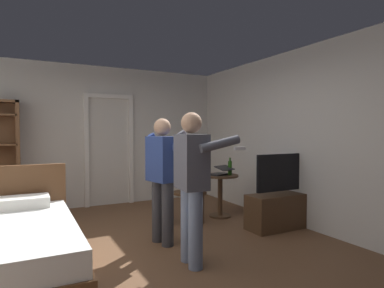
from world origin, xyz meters
The scene contains 13 objects.
ground_plane centered at (0.00, 0.00, 0.00)m, with size 6.12×6.12×0.00m, color brown.
wall_back centered at (0.00, 2.84, 1.33)m, with size 5.15×0.12×2.65m, color beige.
wall_right centered at (2.51, 0.00, 1.33)m, with size 0.12×5.80×2.65m, color beige.
doorway_frame centered at (0.27, 2.76, 1.22)m, with size 0.93×0.08×2.13m.
tv_flatscreen centered at (2.15, 0.08, 0.32)m, with size 1.07×0.40×1.09m.
side_table centered at (1.69, 1.03, 0.47)m, with size 0.60×0.60×0.70m.
laptop centered at (1.67, 0.99, 0.75)m, with size 0.42×0.42×0.16m.
bottle_on_table centered at (1.83, 0.95, 0.82)m, with size 0.06×0.06×0.28m.
wooden_chair centered at (1.05, 0.86, 0.54)m, with size 0.51×0.51×0.99m.
person_blue_shirt centered at (0.38, -0.50, 0.92)m, with size 0.62×0.58×1.62m.
person_striped_shirt centered at (0.36, 0.26, 0.90)m, with size 0.75×0.57×1.58m.
suitcase_dark centered at (-1.21, 2.02, 0.20)m, with size 0.61×0.29×0.39m, color #4C1919.
suitcase_small centered at (-1.20, 1.87, 0.20)m, with size 0.58×0.35×0.41m, color black.
Camera 1 is at (-1.20, -3.54, 1.42)m, focal length 30.55 mm.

